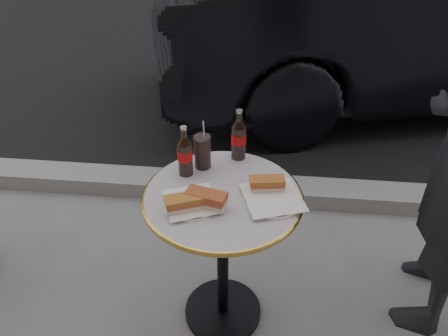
# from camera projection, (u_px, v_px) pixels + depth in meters

# --- Properties ---
(ground) EXTENTS (80.00, 80.00, 0.00)m
(ground) POSITION_uv_depth(u_px,v_px,m) (223.00, 312.00, 2.10)
(ground) COLOR slate
(ground) RESTS_ON ground
(asphalt_road) EXTENTS (40.00, 8.00, 0.00)m
(asphalt_road) POSITION_uv_depth(u_px,v_px,m) (260.00, 12.00, 6.14)
(asphalt_road) COLOR black
(asphalt_road) RESTS_ON ground
(curb) EXTENTS (40.00, 0.20, 0.12)m
(curb) POSITION_uv_depth(u_px,v_px,m) (238.00, 189.00, 2.80)
(curb) COLOR gray
(curb) RESTS_ON ground
(bistro_table) EXTENTS (0.62, 0.62, 0.73)m
(bistro_table) POSITION_uv_depth(u_px,v_px,m) (223.00, 260.00, 1.89)
(bistro_table) COLOR #BAB2C4
(bistro_table) RESTS_ON ground
(plate_left) EXTENTS (0.23, 0.23, 0.01)m
(plate_left) POSITION_uv_depth(u_px,v_px,m) (191.00, 203.00, 1.62)
(plate_left) COLOR white
(plate_left) RESTS_ON bistro_table
(plate_right) EXTENTS (0.25, 0.25, 0.01)m
(plate_right) POSITION_uv_depth(u_px,v_px,m) (273.00, 199.00, 1.64)
(plate_right) COLOR white
(plate_right) RESTS_ON bistro_table
(sandwich_left_a) EXTENTS (0.16, 0.11, 0.05)m
(sandwich_left_a) POSITION_uv_depth(u_px,v_px,m) (185.00, 203.00, 1.58)
(sandwich_left_a) COLOR #B3692D
(sandwich_left_a) RESTS_ON plate_left
(sandwich_left_b) EXTENTS (0.16, 0.10, 0.05)m
(sandwich_left_b) POSITION_uv_depth(u_px,v_px,m) (206.00, 199.00, 1.59)
(sandwich_left_b) COLOR #A64D2A
(sandwich_left_b) RESTS_ON plate_left
(sandwich_right) EXTENTS (0.14, 0.08, 0.05)m
(sandwich_right) POSITION_uv_depth(u_px,v_px,m) (267.00, 184.00, 1.67)
(sandwich_right) COLOR #B0612C
(sandwich_right) RESTS_ON plate_right
(cola_bottle_left) EXTENTS (0.08, 0.08, 0.22)m
(cola_bottle_left) POSITION_uv_depth(u_px,v_px,m) (185.00, 151.00, 1.72)
(cola_bottle_left) COLOR black
(cola_bottle_left) RESTS_ON bistro_table
(cola_bottle_right) EXTENTS (0.08, 0.08, 0.23)m
(cola_bottle_right) POSITION_uv_depth(u_px,v_px,m) (239.00, 134.00, 1.81)
(cola_bottle_right) COLOR black
(cola_bottle_right) RESTS_ON bistro_table
(cola_glass) EXTENTS (0.09, 0.09, 0.15)m
(cola_glass) POSITION_uv_depth(u_px,v_px,m) (202.00, 152.00, 1.78)
(cola_glass) COLOR black
(cola_glass) RESTS_ON bistro_table
(parked_car) EXTENTS (2.80, 4.89, 1.52)m
(parked_car) POSITION_uv_depth(u_px,v_px,m) (433.00, 9.00, 3.60)
(parked_car) COLOR black
(parked_car) RESTS_ON ground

